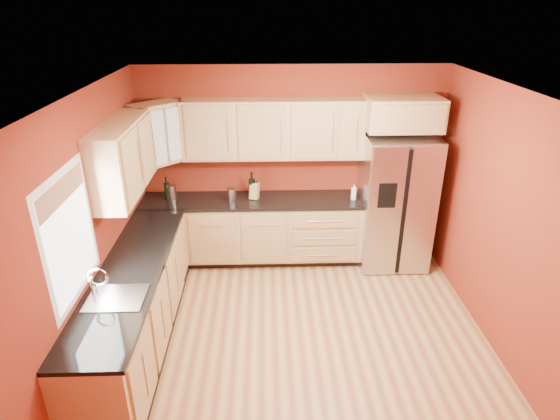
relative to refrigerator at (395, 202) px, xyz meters
name	(u,v)px	position (x,y,z in m)	size (l,w,h in m)	color
floor	(301,339)	(-1.35, -1.62, -0.89)	(4.00, 4.00, 0.00)	#925738
ceiling	(306,95)	(-1.35, -1.62, 1.71)	(4.00, 4.00, 0.00)	silver
wall_back	(292,164)	(-1.35, 0.38, 0.41)	(4.00, 0.04, 2.60)	maroon
wall_front	(330,391)	(-1.35, -3.62, 0.41)	(4.00, 0.04, 2.60)	maroon
wall_left	(93,235)	(-3.35, -1.62, 0.41)	(0.04, 4.00, 2.60)	maroon
wall_right	(508,228)	(0.65, -1.62, 0.41)	(0.04, 4.00, 2.60)	maroon
base_cabinets_back	(252,231)	(-1.90, 0.07, -0.45)	(2.90, 0.60, 0.88)	#A4854F
base_cabinets_left	(136,309)	(-3.05, -1.62, -0.45)	(0.60, 2.80, 0.88)	#A4854F
countertop_back	(251,201)	(-1.90, 0.06, 0.01)	(2.90, 0.62, 0.04)	black
countertop_left	(131,270)	(-3.04, -1.62, 0.01)	(0.62, 2.80, 0.04)	black
upper_cabinets_back	(273,129)	(-1.60, 0.21, 0.94)	(2.30, 0.33, 0.75)	#A4854F
upper_cabinets_left	(123,158)	(-3.19, -0.90, 0.94)	(0.33, 1.35, 0.75)	#A4854F
corner_upper_cabinet	(158,134)	(-3.02, 0.04, 0.94)	(0.62, 0.33, 0.75)	#A4854F
over_fridge_cabinet	(403,113)	(0.00, 0.07, 1.16)	(0.92, 0.60, 0.40)	#A4854F
refrigerator	(395,202)	(0.00, 0.00, 0.00)	(0.90, 0.75, 1.78)	#B8B8BD
window	(70,236)	(-3.33, -2.12, 0.66)	(0.03, 0.90, 1.00)	white
sink_faucet	(114,284)	(-3.04, -2.12, 0.18)	(0.50, 0.42, 0.30)	silver
canister_left	(232,195)	(-2.15, 0.01, 0.12)	(0.11, 0.11, 0.18)	#B8B8BD
canister_right	(172,192)	(-2.94, 0.11, 0.13)	(0.12, 0.12, 0.19)	#B8B8BD
wine_bottle_a	(167,188)	(-3.00, 0.10, 0.19)	(0.07, 0.07, 0.31)	black
wine_bottle_b	(252,185)	(-1.89, 0.12, 0.21)	(0.08, 0.08, 0.36)	black
knife_block	(254,191)	(-1.85, 0.10, 0.14)	(0.11, 0.10, 0.22)	tan
soap_dispenser	(354,192)	(-0.55, 0.02, 0.13)	(0.07, 0.07, 0.20)	white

